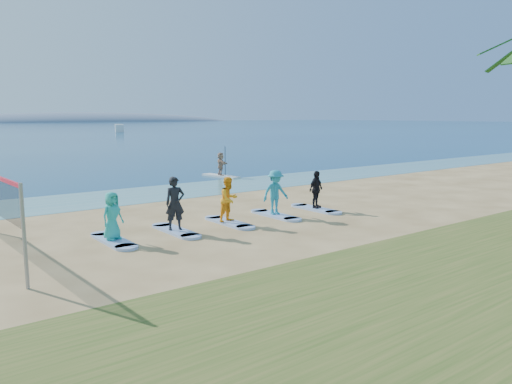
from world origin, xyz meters
TOP-DOWN VIEW (x-y plane):
  - ground at (0.00, 0.00)m, footprint 600.00×600.00m
  - shallow_water at (0.00, 10.50)m, footprint 600.00×600.00m
  - island_ridge at (95.00, 300.00)m, footprint 220.00×56.00m
  - paddleboard at (6.61, 14.20)m, footprint 1.18×3.07m
  - paddleboarder at (6.61, 14.20)m, footprint 0.70×1.44m
  - boat_offshore_b at (36.15, 103.46)m, footprint 3.74×5.89m
  - surfboard_0 at (-5.49, 2.10)m, footprint 0.70×2.20m
  - student_0 at (-5.49, 2.10)m, footprint 0.87×0.70m
  - surfboard_1 at (-3.24, 2.10)m, footprint 0.70×2.20m
  - student_1 at (-3.24, 2.10)m, footprint 0.76×0.58m
  - surfboard_2 at (-1.00, 2.10)m, footprint 0.70×2.20m
  - student_2 at (-1.00, 2.10)m, footprint 0.92×0.78m
  - surfboard_3 at (1.24, 2.10)m, footprint 0.70×2.20m
  - student_3 at (1.24, 2.10)m, footprint 1.20×0.76m
  - surfboard_4 at (3.48, 2.10)m, footprint 0.70×2.20m
  - student_4 at (3.48, 2.10)m, footprint 1.00×0.61m

SIDE VIEW (x-z plane):
  - ground at x=0.00m, z-range 0.00..0.00m
  - island_ridge at x=95.00m, z-range -9.00..9.00m
  - boat_offshore_b at x=36.15m, z-range -0.91..0.91m
  - shallow_water at x=0.00m, z-range 0.01..0.01m
  - surfboard_0 at x=-5.49m, z-range 0.00..0.09m
  - surfboard_1 at x=-3.24m, z-range 0.00..0.09m
  - surfboard_2 at x=-1.00m, z-range 0.00..0.09m
  - surfboard_3 at x=1.24m, z-range 0.00..0.09m
  - surfboard_4 at x=3.48m, z-range 0.00..0.09m
  - paddleboard at x=6.61m, z-range 0.00..0.12m
  - student_0 at x=-5.49m, z-range 0.09..1.62m
  - paddleboarder at x=6.61m, z-range 0.12..1.61m
  - student_4 at x=3.48m, z-range 0.09..1.68m
  - student_2 at x=-1.00m, z-range 0.09..1.76m
  - student_3 at x=1.24m, z-range 0.09..1.87m
  - student_1 at x=-3.24m, z-range 0.09..1.94m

